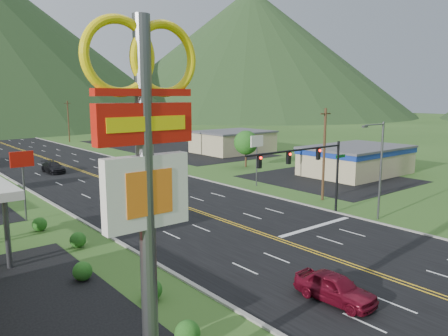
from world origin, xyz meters
TOP-DOWN VIEW (x-y plane):
  - ground at (0.00, 0.00)m, footprint 500.00×500.00m
  - road at (0.00, 0.00)m, footprint 20.00×460.00m
  - pylon_sign at (-17.00, 2.00)m, footprint 4.32×0.60m
  - traffic_signal at (6.48, 14.00)m, footprint 13.10×0.43m
  - streetlight_east at (11.18, 10.00)m, footprint 3.28×0.25m
  - building_east_near at (30.00, 25.00)m, footprint 15.40×10.40m
  - building_east_mid at (32.00, 55.00)m, footprint 14.40×11.40m
  - building_east_far at (28.00, 90.00)m, footprint 16.40×12.40m
  - pole_sign_west_a at (-14.00, 30.00)m, footprint 2.00×0.18m
  - pole_sign_east_a at (13.00, 28.00)m, footprint 2.00×0.18m
  - pole_sign_east_b at (13.00, 60.00)m, footprint 2.00×0.18m
  - tree_east_a at (22.00, 40.00)m, footprint 3.84×3.84m
  - tree_east_b at (26.00, 78.00)m, footprint 3.84×3.84m
  - utility_pole_a at (13.50, 18.00)m, footprint 1.60×0.28m
  - utility_pole_b at (13.50, 55.00)m, footprint 1.60×0.28m
  - utility_pole_c at (13.50, 95.00)m, footprint 1.60×0.28m
  - utility_pole_d at (13.50, 135.00)m, footprint 1.60×0.28m
  - mountain_ne at (147.84, 176.19)m, footprint 180.00×180.00m
  - car_red_near at (-5.23, 2.38)m, footprint 2.18×4.81m
  - car_dark_mid at (-3.78, 53.93)m, footprint 2.25×5.42m
  - car_red_far at (5.28, 53.51)m, footprint 1.75×4.18m

SIDE VIEW (x-z plane):
  - ground at x=0.00m, z-range 0.00..0.00m
  - road at x=0.00m, z-range -0.02..0.02m
  - car_red_far at x=5.28m, z-range 0.00..1.34m
  - car_dark_mid at x=-3.78m, z-range 0.00..1.56m
  - car_red_near at x=-5.23m, z-range 0.00..1.60m
  - building_east_mid at x=32.00m, z-range 0.01..4.31m
  - building_east_far at x=28.00m, z-range 0.01..4.51m
  - building_east_near at x=30.00m, z-range 0.22..4.32m
  - tree_east_a at x=22.00m, z-range 0.98..6.80m
  - tree_east_b at x=26.00m, z-range 0.98..6.80m
  - pole_sign_west_a at x=-14.00m, z-range 1.85..8.25m
  - pole_sign_east_a at x=13.00m, z-range 1.85..8.25m
  - pole_sign_east_b at x=13.00m, z-range 1.85..8.25m
  - utility_pole_a at x=13.50m, z-range 0.13..10.13m
  - utility_pole_b at x=13.50m, z-range 0.13..10.13m
  - utility_pole_c at x=13.50m, z-range 0.13..10.13m
  - utility_pole_d at x=13.50m, z-range 0.13..10.13m
  - streetlight_east at x=11.18m, z-range 0.68..9.68m
  - traffic_signal at x=6.48m, z-range 1.83..8.83m
  - pylon_sign at x=-17.00m, z-range 2.30..16.30m
  - mountain_ne at x=147.84m, z-range 0.00..70.00m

